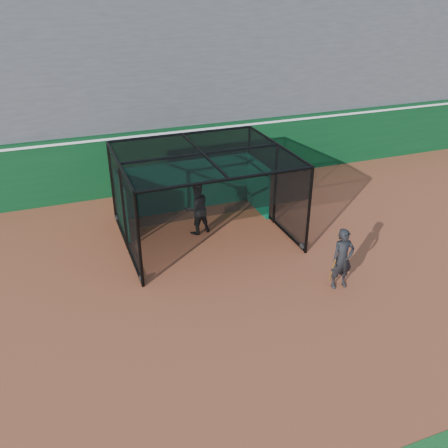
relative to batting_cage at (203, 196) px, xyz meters
name	(u,v)px	position (x,y,z in m)	size (l,w,h in m)	color
ground	(250,303)	(-0.10, -4.06, -1.42)	(120.00, 120.00, 0.00)	brown
outfield_wall	(166,157)	(-0.10, 4.44, -0.13)	(50.00, 0.50, 2.50)	#0A3919
grandstand	(140,61)	(-0.10, 8.21, 3.05)	(50.00, 7.85, 8.95)	#4C4C4F
batting_cage	(203,196)	(0.00, 0.00, 0.00)	(5.25, 4.61, 2.85)	black
batter	(197,208)	(-0.17, 0.23, -0.53)	(0.87, 0.68, 1.79)	black
on_deck_player	(342,259)	(2.55, -4.22, -0.54)	(0.67, 0.47, 1.77)	black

